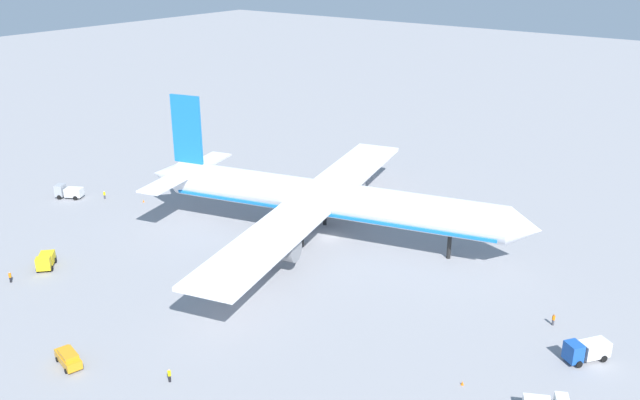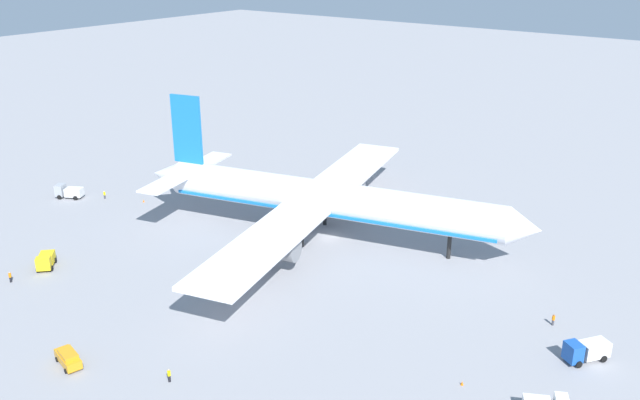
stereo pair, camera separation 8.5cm
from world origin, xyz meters
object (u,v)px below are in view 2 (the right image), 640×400
at_px(airliner, 322,199).
at_px(traffic_cone_0, 144,201).
at_px(ground_worker_1, 553,320).
at_px(ground_worker_4, 169,375).
at_px(ground_worker_3, 10,277).
at_px(service_truck_4, 586,350).
at_px(traffic_cone_1, 462,383).
at_px(ground_worker_0, 105,195).
at_px(service_truck_3, 69,191).
at_px(service_truck_1, 46,260).
at_px(service_van, 68,358).

xyz_separation_m(airliner, traffic_cone_0, (-38.77, -7.81, -6.77)).
relative_size(ground_worker_1, ground_worker_4, 0.96).
height_order(ground_worker_3, ground_worker_4, ground_worker_4).
bearing_deg(airliner, service_truck_4, -12.60).
xyz_separation_m(ground_worker_1, traffic_cone_1, (-4.05, -19.67, -0.58)).
relative_size(service_truck_4, traffic_cone_1, 10.88).
bearing_deg(traffic_cone_1, traffic_cone_0, 167.66).
bearing_deg(service_truck_4, ground_worker_0, -179.82).
bearing_deg(airliner, traffic_cone_0, -168.61).
height_order(ground_worker_3, traffic_cone_0, ground_worker_3).
bearing_deg(traffic_cone_0, ground_worker_4, -36.95).
height_order(service_truck_3, service_truck_4, service_truck_4).
height_order(ground_worker_3, traffic_cone_1, ground_worker_3).
bearing_deg(service_truck_4, service_truck_1, -161.84).
height_order(ground_worker_1, ground_worker_4, ground_worker_4).
relative_size(airliner, traffic_cone_1, 132.46).
relative_size(ground_worker_0, ground_worker_4, 0.94).
xyz_separation_m(ground_worker_4, traffic_cone_0, (-49.33, 37.11, -0.62)).
distance_m(airliner, ground_worker_3, 51.27).
bearing_deg(ground_worker_0, service_truck_3, -147.56).
distance_m(service_truck_1, service_truck_4, 81.17).
distance_m(service_truck_4, ground_worker_3, 83.23).
relative_size(service_truck_1, ground_worker_3, 2.76).
xyz_separation_m(airliner, service_truck_4, (48.86, -10.92, -5.58)).
xyz_separation_m(service_van, ground_worker_0, (-44.61, 38.79, -0.19)).
height_order(service_truck_1, service_van, service_truck_1).
height_order(airliner, service_truck_4, airliner).
distance_m(airliner, service_van, 50.42).
bearing_deg(service_truck_1, traffic_cone_0, 110.29).
bearing_deg(ground_worker_0, traffic_cone_1, -9.01).
height_order(service_truck_3, ground_worker_4, service_truck_3).
xyz_separation_m(service_truck_4, ground_worker_4, (-38.30, -33.99, -0.57)).
bearing_deg(traffic_cone_1, service_truck_1, -170.30).
height_order(service_truck_1, ground_worker_4, service_truck_1).
xyz_separation_m(service_truck_3, traffic_cone_1, (91.67, -9.57, -1.11)).
bearing_deg(ground_worker_1, service_truck_4, -44.00).
relative_size(airliner, service_truck_1, 15.13).
bearing_deg(ground_worker_1, ground_worker_0, -176.08).
bearing_deg(service_van, ground_worker_0, 138.99).
bearing_deg(ground_worker_4, service_truck_4, 41.59).
relative_size(ground_worker_0, ground_worker_3, 0.95).
xyz_separation_m(ground_worker_3, ground_worker_4, (38.76, -2.54, 0.01)).
bearing_deg(ground_worker_0, airliner, 13.54).
distance_m(airliner, ground_worker_1, 43.58).
bearing_deg(ground_worker_4, service_truck_3, 154.91).
distance_m(service_truck_4, service_van, 64.17).
xyz_separation_m(service_van, ground_worker_1, (44.85, 44.92, -0.18)).
height_order(service_truck_1, ground_worker_3, service_truck_1).
xyz_separation_m(service_truck_4, service_van, (-50.88, -39.10, -0.44)).
distance_m(service_truck_1, traffic_cone_0, 30.32).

